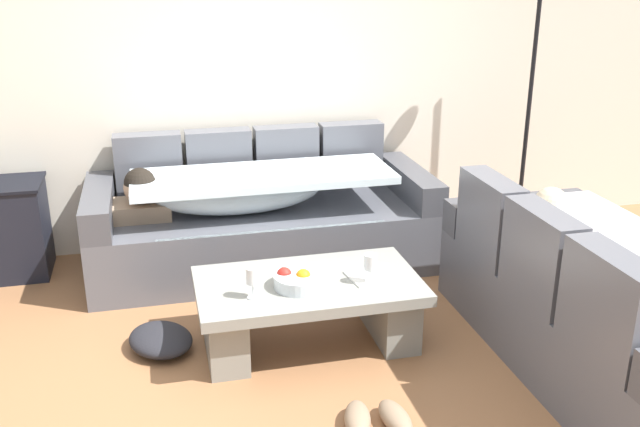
{
  "coord_description": "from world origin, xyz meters",
  "views": [
    {
      "loc": [
        -0.48,
        -2.87,
        2.01
      ],
      "look_at": [
        0.48,
        1.04,
        0.55
      ],
      "focal_mm": 39.69,
      "sensor_mm": 36.0,
      "label": 1
    }
  ],
  "objects_px": {
    "pair_of_shoes": "(376,419)",
    "floor_lamp": "(527,89)",
    "open_magazine": "(374,275)",
    "crumpled_garment": "(161,340)",
    "wine_glass_near_right": "(370,263)",
    "fruit_bowl": "(299,280)",
    "couch_along_wall": "(257,219)",
    "coffee_table": "(308,304)",
    "couch_near_window": "(596,304)",
    "wine_glass_near_left": "(253,277)"
  },
  "relations": [
    {
      "from": "open_magazine",
      "to": "pair_of_shoes",
      "type": "distance_m",
      "value": 0.88
    },
    {
      "from": "couch_near_window",
      "to": "pair_of_shoes",
      "type": "distance_m",
      "value": 1.32
    },
    {
      "from": "wine_glass_near_left",
      "to": "wine_glass_near_right",
      "type": "height_order",
      "value": "same"
    },
    {
      "from": "crumpled_garment",
      "to": "wine_glass_near_right",
      "type": "bearing_deg",
      "value": -11.93
    },
    {
      "from": "floor_lamp",
      "to": "pair_of_shoes",
      "type": "height_order",
      "value": "floor_lamp"
    },
    {
      "from": "coffee_table",
      "to": "open_magazine",
      "type": "distance_m",
      "value": 0.39
    },
    {
      "from": "coffee_table",
      "to": "fruit_bowl",
      "type": "relative_size",
      "value": 4.29
    },
    {
      "from": "wine_glass_near_left",
      "to": "crumpled_garment",
      "type": "distance_m",
      "value": 0.69
    },
    {
      "from": "wine_glass_near_right",
      "to": "crumpled_garment",
      "type": "distance_m",
      "value": 1.21
    },
    {
      "from": "coffee_table",
      "to": "pair_of_shoes",
      "type": "xyz_separation_m",
      "value": [
        0.13,
        -0.8,
        -0.19
      ]
    },
    {
      "from": "couch_along_wall",
      "to": "crumpled_garment",
      "type": "distance_m",
      "value": 1.26
    },
    {
      "from": "couch_along_wall",
      "to": "open_magazine",
      "type": "relative_size",
      "value": 8.19
    },
    {
      "from": "coffee_table",
      "to": "floor_lamp",
      "type": "height_order",
      "value": "floor_lamp"
    },
    {
      "from": "wine_glass_near_right",
      "to": "open_magazine",
      "type": "height_order",
      "value": "wine_glass_near_right"
    },
    {
      "from": "fruit_bowl",
      "to": "couch_along_wall",
      "type": "bearing_deg",
      "value": 91.74
    },
    {
      "from": "coffee_table",
      "to": "wine_glass_near_left",
      "type": "distance_m",
      "value": 0.43
    },
    {
      "from": "floor_lamp",
      "to": "crumpled_garment",
      "type": "xyz_separation_m",
      "value": [
        -2.7,
        -1.12,
        -1.06
      ]
    },
    {
      "from": "coffee_table",
      "to": "couch_along_wall",
      "type": "bearing_deg",
      "value": 94.94
    },
    {
      "from": "wine_glass_near_left",
      "to": "floor_lamp",
      "type": "distance_m",
      "value": 2.69
    },
    {
      "from": "couch_near_window",
      "to": "open_magazine",
      "type": "relative_size",
      "value": 7.13
    },
    {
      "from": "wine_glass_near_left",
      "to": "pair_of_shoes",
      "type": "xyz_separation_m",
      "value": [
        0.45,
        -0.67,
        -0.45
      ]
    },
    {
      "from": "couch_along_wall",
      "to": "wine_glass_near_left",
      "type": "relative_size",
      "value": 13.82
    },
    {
      "from": "wine_glass_near_right",
      "to": "crumpled_garment",
      "type": "relative_size",
      "value": 0.42
    },
    {
      "from": "coffee_table",
      "to": "crumpled_garment",
      "type": "distance_m",
      "value": 0.82
    },
    {
      "from": "wine_glass_near_right",
      "to": "open_magazine",
      "type": "xyz_separation_m",
      "value": [
        0.05,
        0.08,
        -0.11
      ]
    },
    {
      "from": "couch_near_window",
      "to": "wine_glass_near_left",
      "type": "height_order",
      "value": "couch_near_window"
    },
    {
      "from": "wine_glass_near_right",
      "to": "pair_of_shoes",
      "type": "xyz_separation_m",
      "value": [
        -0.18,
        -0.69,
        -0.45
      ]
    },
    {
      "from": "wine_glass_near_right",
      "to": "open_magazine",
      "type": "distance_m",
      "value": 0.15
    },
    {
      "from": "coffee_table",
      "to": "wine_glass_near_right",
      "type": "relative_size",
      "value": 7.23
    },
    {
      "from": "wine_glass_near_left",
      "to": "wine_glass_near_right",
      "type": "distance_m",
      "value": 0.63
    },
    {
      "from": "fruit_bowl",
      "to": "wine_glass_near_left",
      "type": "distance_m",
      "value": 0.28
    },
    {
      "from": "couch_along_wall",
      "to": "couch_near_window",
      "type": "relative_size",
      "value": 1.15
    },
    {
      "from": "couch_near_window",
      "to": "couch_along_wall",
      "type": "bearing_deg",
      "value": 41.84
    },
    {
      "from": "couch_near_window",
      "to": "coffee_table",
      "type": "relative_size",
      "value": 1.66
    },
    {
      "from": "open_magazine",
      "to": "crumpled_garment",
      "type": "bearing_deg",
      "value": 163.81
    },
    {
      "from": "open_magazine",
      "to": "crumpled_garment",
      "type": "relative_size",
      "value": 0.7
    },
    {
      "from": "fruit_bowl",
      "to": "crumpled_garment",
      "type": "distance_m",
      "value": 0.84
    },
    {
      "from": "pair_of_shoes",
      "to": "wine_glass_near_right",
      "type": "bearing_deg",
      "value": 75.59
    },
    {
      "from": "couch_near_window",
      "to": "crumpled_garment",
      "type": "distance_m",
      "value": 2.3
    },
    {
      "from": "pair_of_shoes",
      "to": "floor_lamp",
      "type": "bearing_deg",
      "value": 49.06
    },
    {
      "from": "coffee_table",
      "to": "wine_glass_near_left",
      "type": "height_order",
      "value": "wine_glass_near_left"
    },
    {
      "from": "couch_along_wall",
      "to": "wine_glass_near_left",
      "type": "xyz_separation_m",
      "value": [
        -0.22,
        -1.27,
        0.16
      ]
    },
    {
      "from": "wine_glass_near_right",
      "to": "crumpled_garment",
      "type": "xyz_separation_m",
      "value": [
        -1.11,
        0.23,
        -0.44
      ]
    },
    {
      "from": "couch_along_wall",
      "to": "wine_glass_near_right",
      "type": "height_order",
      "value": "couch_along_wall"
    },
    {
      "from": "pair_of_shoes",
      "to": "crumpled_garment",
      "type": "bearing_deg",
      "value": 135.13
    },
    {
      "from": "coffee_table",
      "to": "crumpled_garment",
      "type": "xyz_separation_m",
      "value": [
        -0.8,
        0.12,
        -0.18
      ]
    },
    {
      "from": "coffee_table",
      "to": "open_magazine",
      "type": "height_order",
      "value": "open_magazine"
    },
    {
      "from": "open_magazine",
      "to": "crumpled_garment",
      "type": "xyz_separation_m",
      "value": [
        -1.16,
        0.15,
        -0.33
      ]
    },
    {
      "from": "coffee_table",
      "to": "wine_glass_near_left",
      "type": "xyz_separation_m",
      "value": [
        -0.32,
        -0.13,
        0.26
      ]
    },
    {
      "from": "wine_glass_near_right",
      "to": "floor_lamp",
      "type": "xyz_separation_m",
      "value": [
        1.6,
        1.36,
        0.62
      ]
    }
  ]
}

